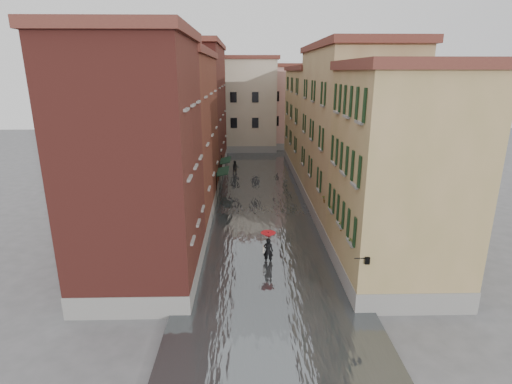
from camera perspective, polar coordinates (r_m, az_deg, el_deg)
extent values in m
plane|color=#5A5B5D|center=(25.47, 1.57, -9.81)|extent=(120.00, 120.00, 0.00)
cube|color=#4E5356|center=(37.50, 0.58, -0.71)|extent=(10.00, 60.00, 0.20)
cube|color=maroon|center=(22.08, -16.51, 3.25)|extent=(6.00, 8.00, 13.00)
cube|color=brown|center=(32.66, -11.62, 7.40)|extent=(6.00, 14.00, 12.50)
cube|color=maroon|center=(47.29, -8.53, 11.32)|extent=(6.00, 16.00, 14.00)
cube|color=#95844D|center=(23.01, 19.64, 1.57)|extent=(6.00, 8.00, 11.50)
cube|color=tan|center=(33.15, 13.16, 7.88)|extent=(6.00, 14.00, 13.00)
cube|color=#95844D|center=(47.79, 8.70, 9.86)|extent=(6.00, 16.00, 11.50)
cube|color=beige|center=(60.95, -3.09, 12.22)|extent=(12.00, 9.00, 13.00)
cube|color=tan|center=(63.38, 5.31, 11.90)|extent=(10.00, 9.00, 12.00)
cube|color=black|center=(37.16, -4.75, 2.99)|extent=(1.09, 3.15, 0.31)
cylinder|color=black|center=(35.97, -5.64, 0.60)|extent=(0.06, 0.06, 2.80)
cylinder|color=black|center=(39.00, -5.32, 1.90)|extent=(0.06, 0.06, 2.80)
cube|color=black|center=(41.73, -4.39, 4.54)|extent=(1.09, 2.95, 0.31)
cylinder|color=black|center=(40.59, -5.17, 2.50)|extent=(0.06, 0.06, 2.80)
cylinder|color=black|center=(43.45, -4.92, 3.47)|extent=(0.06, 0.06, 2.80)
cylinder|color=black|center=(19.42, 14.74, -9.15)|extent=(0.60, 0.05, 0.05)
cube|color=black|center=(19.55, 15.57, -9.36)|extent=(0.22, 0.22, 0.35)
cube|color=beige|center=(19.55, 15.57, -9.36)|extent=(0.14, 0.14, 0.24)
cube|color=brown|center=(20.79, 13.78, -7.14)|extent=(0.22, 0.85, 0.18)
imported|color=#265926|center=(20.62, 13.86, -6.07)|extent=(0.59, 0.51, 0.66)
cube|color=brown|center=(22.79, 12.36, -4.86)|extent=(0.22, 0.85, 0.18)
imported|color=#265926|center=(22.64, 12.42, -3.87)|extent=(0.59, 0.51, 0.66)
cube|color=brown|center=(25.27, 10.95, -2.58)|extent=(0.22, 0.85, 0.18)
imported|color=#265926|center=(25.14, 11.00, -1.68)|extent=(0.59, 0.51, 0.66)
cube|color=brown|center=(27.30, 10.01, -1.06)|extent=(0.22, 0.85, 0.18)
imported|color=#265926|center=(27.17, 10.05, -0.22)|extent=(0.59, 0.51, 0.66)
imported|color=black|center=(24.79, 1.74, -8.42)|extent=(0.66, 0.48, 1.69)
cube|color=beige|center=(24.78, 1.09, -8.16)|extent=(0.08, 0.30, 0.38)
cylinder|color=black|center=(24.58, 1.75, -7.36)|extent=(0.02, 0.02, 1.00)
cone|color=red|center=(24.35, 1.76, -6.13)|extent=(0.94, 0.94, 0.28)
imported|color=black|center=(45.83, -2.97, 3.46)|extent=(0.86, 0.71, 1.63)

